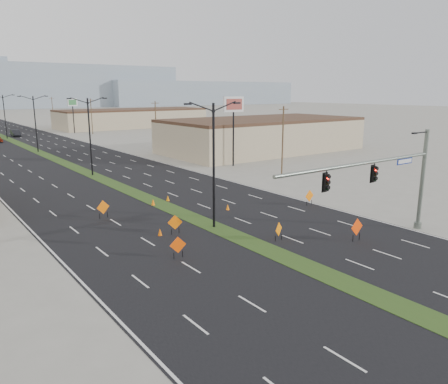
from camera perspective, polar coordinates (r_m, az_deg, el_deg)
ground at (r=27.51m, az=13.45°, el=-10.63°), size 600.00×600.00×0.00m
road_surface at (r=118.13m, az=-26.80°, el=6.40°), size 25.00×400.00×0.02m
median_strip at (r=118.13m, az=-26.80°, el=6.40°), size 2.00×400.00×0.04m
building_se_near at (r=81.58m, az=4.99°, el=7.30°), size 36.00×18.00×5.50m
building_se_far at (r=138.77m, az=-11.90°, el=9.34°), size 44.00×16.00×5.00m
mesa_center at (r=321.57m, az=-26.29°, el=12.32°), size 220.00×50.00×28.00m
mesa_east at (r=365.32m, az=-3.29°, el=12.76°), size 160.00×50.00×18.00m
signal_mast at (r=33.93m, az=20.72°, el=1.86°), size 16.30×0.60×8.00m
streetlight_0 at (r=34.58m, az=-1.36°, el=3.96°), size 5.15×0.24×10.02m
streetlight_1 at (r=59.56m, az=-17.13°, el=7.23°), size 5.15×0.24×10.02m
streetlight_2 at (r=86.41m, az=-23.42°, el=8.39°), size 5.15×0.24×10.02m
streetlight_3 at (r=113.82m, az=-26.73°, el=8.95°), size 5.15×0.24×10.02m
utility_pole_0 at (r=57.31m, az=7.67°, el=6.73°), size 1.60×0.20×9.00m
utility_pole_1 at (r=85.90m, az=-8.90°, el=8.77°), size 1.60×0.20×9.00m
utility_pole_2 at (r=117.99m, az=-16.91°, el=9.50°), size 1.60×0.20×9.00m
utility_pole_3 at (r=151.38m, az=-21.47°, el=9.84°), size 1.60×0.20×9.00m
car_mid at (r=118.82m, az=-25.58°, el=6.95°), size 1.93×5.04×1.64m
construction_sign_0 at (r=29.28m, az=-6.03°, el=-6.99°), size 1.11×0.30×1.51m
construction_sign_1 at (r=34.10m, az=-6.41°, el=-4.05°), size 1.08×0.48×1.54m
construction_sign_2 at (r=39.47m, az=-15.51°, el=-2.00°), size 1.20×0.24×1.62m
construction_sign_3 at (r=32.73m, az=7.15°, el=-4.94°), size 1.00×0.45×1.42m
construction_sign_4 at (r=33.80m, az=16.96°, el=-4.49°), size 1.31×0.07×1.74m
construction_sign_5 at (r=43.15m, az=11.10°, el=-0.57°), size 1.15×0.10×1.53m
cone_0 at (r=34.08m, az=-8.36°, el=-5.21°), size 0.36×0.36×0.56m
cone_1 at (r=40.84m, az=0.49°, el=-1.99°), size 0.37×0.37×0.56m
cone_2 at (r=44.54m, az=-7.35°, el=-0.80°), size 0.37×0.37×0.59m
cone_3 at (r=42.97m, az=-9.24°, el=-1.34°), size 0.43×0.43×0.64m
pole_sign_east_near at (r=64.26m, az=1.25°, el=10.75°), size 3.31×0.68×10.10m
pole_sign_east_far at (r=122.35m, az=-19.18°, el=10.67°), size 2.88×1.26×8.94m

